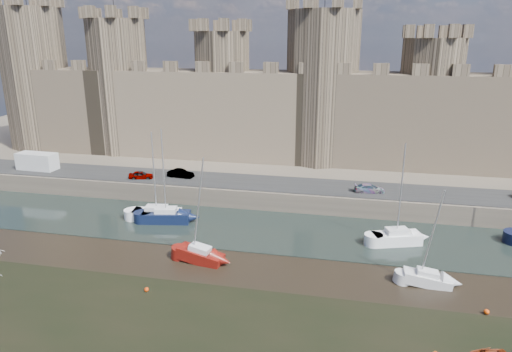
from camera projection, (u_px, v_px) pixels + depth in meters
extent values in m
cube|color=black|center=(284.00, 232.00, 52.65)|extent=(160.00, 12.00, 0.08)
cube|color=#4C443A|center=(313.00, 150.00, 86.00)|extent=(160.00, 60.00, 2.50)
cube|color=black|center=(295.00, 185.00, 61.28)|extent=(160.00, 7.00, 0.10)
cube|color=#42382B|center=(308.00, 117.00, 72.38)|extent=(100.00, 9.00, 14.00)
cylinder|color=#42382B|center=(37.00, 79.00, 80.46)|extent=(11.00, 11.00, 24.00)
cylinder|color=#42382B|center=(120.00, 87.00, 77.57)|extent=(10.00, 10.00, 22.00)
cylinder|color=black|center=(113.00, 3.00, 73.66)|extent=(0.10, 0.10, 5.00)
cylinder|color=#42382B|center=(222.00, 96.00, 74.29)|extent=(9.00, 9.00, 20.00)
cylinder|color=#42382B|center=(321.00, 88.00, 70.68)|extent=(11.00, 11.00, 23.00)
cylinder|color=#42382B|center=(429.00, 104.00, 68.08)|extent=(9.00, 9.00, 19.00)
imported|color=gray|center=(141.00, 175.00, 63.90)|extent=(3.56, 2.09, 1.14)
imported|color=gray|center=(181.00, 174.00, 64.44)|extent=(3.85, 1.67, 1.23)
imported|color=gray|center=(369.00, 188.00, 58.25)|extent=(4.02, 2.09, 1.11)
cube|color=silver|center=(37.00, 162.00, 68.16)|extent=(6.02, 2.66, 2.58)
cube|color=white|center=(157.00, 215.00, 56.05)|extent=(6.11, 3.12, 1.19)
cube|color=silver|center=(156.00, 208.00, 55.80)|extent=(2.80, 1.96, 0.54)
cylinder|color=silver|center=(154.00, 172.00, 54.47)|extent=(0.14, 0.14, 9.73)
cube|color=black|center=(166.00, 217.00, 55.23)|extent=(6.01, 3.21, 1.25)
cube|color=silver|center=(166.00, 210.00, 54.97)|extent=(2.77, 1.99, 0.57)
cylinder|color=silver|center=(163.00, 172.00, 53.58)|extent=(0.14, 0.14, 10.19)
cube|color=white|center=(396.00, 238.00, 49.34)|extent=(5.54, 3.56, 1.21)
cube|color=silver|center=(397.00, 231.00, 49.09)|extent=(2.63, 2.07, 0.55)
cylinder|color=silver|center=(401.00, 190.00, 47.73)|extent=(0.14, 0.14, 9.93)
cube|color=#66110B|center=(200.00, 256.00, 45.53)|extent=(4.86, 2.51, 1.18)
cube|color=silver|center=(200.00, 248.00, 45.28)|extent=(2.23, 1.57, 0.54)
cylinder|color=silver|center=(198.00, 205.00, 43.96)|extent=(0.14, 0.14, 9.66)
cube|color=silver|center=(427.00, 280.00, 41.28)|extent=(4.24, 1.67, 0.99)
cube|color=silver|center=(428.00, 273.00, 41.07)|extent=(1.88, 1.16, 0.45)
cylinder|color=silver|center=(432.00, 233.00, 39.96)|extent=(0.14, 0.14, 8.13)
sphere|color=red|center=(146.00, 290.00, 40.22)|extent=(0.41, 0.41, 0.41)
sphere|color=#CA3E09|center=(487.00, 312.00, 36.92)|extent=(0.45, 0.45, 0.45)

